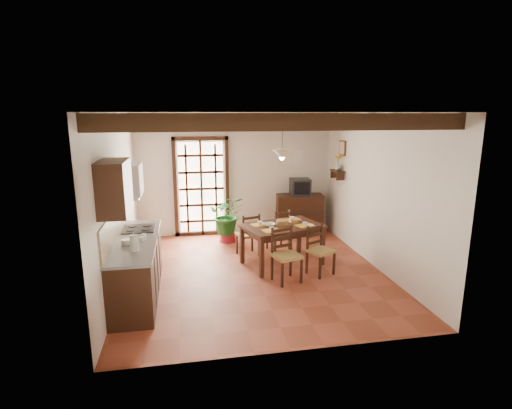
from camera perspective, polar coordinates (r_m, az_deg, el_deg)
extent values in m
plane|color=brown|center=(7.29, -0.21, -9.58)|extent=(5.00, 5.00, 0.00)
cube|color=silver|center=(9.31, -2.94, 4.33)|extent=(4.50, 0.02, 2.80)
cube|color=silver|center=(4.51, 5.40, -5.08)|extent=(4.50, 0.02, 2.80)
cube|color=silver|center=(6.85, -19.07, 0.51)|extent=(0.02, 5.00, 2.80)
cube|color=silver|center=(7.59, 16.75, 1.83)|extent=(0.02, 5.00, 2.80)
cube|color=white|center=(6.73, -0.23, 13.01)|extent=(4.50, 5.00, 0.02)
cube|color=black|center=(4.68, 4.39, 11.66)|extent=(4.50, 0.14, 0.20)
cube|color=black|center=(5.50, 2.13, 11.87)|extent=(4.50, 0.14, 0.20)
cube|color=black|center=(6.32, 0.45, 12.02)|extent=(4.50, 0.14, 0.20)
cube|color=black|center=(7.15, -0.84, 12.13)|extent=(4.50, 0.14, 0.20)
cube|color=black|center=(7.98, -1.86, 12.21)|extent=(4.50, 0.14, 0.20)
cube|color=black|center=(8.81, -2.69, 12.27)|extent=(4.50, 0.14, 0.20)
cube|color=white|center=(9.28, -7.82, 2.32)|extent=(1.01, 0.02, 2.11)
cube|color=black|center=(9.09, -8.02, 9.34)|extent=(1.26, 0.10, 0.08)
cube|color=black|center=(9.23, -11.46, 2.12)|extent=(0.08, 0.10, 2.28)
cube|color=black|center=(9.27, -4.16, 2.40)|extent=(0.08, 0.10, 2.28)
cube|color=black|center=(9.21, -7.79, 2.24)|extent=(1.01, 0.03, 2.02)
cube|color=black|center=(6.51, -16.58, -8.79)|extent=(0.60, 2.20, 0.88)
cube|color=slate|center=(6.36, -16.84, -4.93)|extent=(0.64, 2.25, 0.04)
cube|color=tan|center=(6.34, -19.54, -3.02)|extent=(0.02, 2.20, 0.50)
cube|color=black|center=(5.48, -19.56, 2.30)|extent=(0.35, 0.80, 0.70)
cube|color=white|center=(6.71, -17.67, 3.41)|extent=(0.38, 0.60, 0.50)
cube|color=silver|center=(6.76, -17.51, 1.15)|extent=(0.32, 0.55, 0.04)
cube|color=black|center=(6.88, -16.37, -3.34)|extent=(0.50, 0.55, 0.02)
cylinder|color=white|center=(5.80, -17.01, -5.34)|extent=(0.11, 0.11, 0.24)
cylinder|color=silver|center=(6.12, -18.05, -5.22)|extent=(0.14, 0.14, 0.10)
cube|color=#381C12|center=(7.43, 3.77, -3.13)|extent=(1.61, 1.28, 0.05)
cube|color=#381C12|center=(7.45, 3.76, -3.69)|extent=(1.45, 1.15, 0.10)
cube|color=#381C12|center=(8.19, 6.17, -4.44)|extent=(0.09, 0.09, 0.71)
cube|color=#381C12|center=(7.58, -2.00, -5.80)|extent=(0.09, 0.09, 0.71)
cube|color=#381C12|center=(7.58, 9.45, -5.97)|extent=(0.09, 0.09, 0.71)
cube|color=#381C12|center=(6.92, 0.82, -7.65)|extent=(0.09, 0.09, 0.71)
cube|color=#A58A46|center=(6.75, 4.40, -7.32)|extent=(0.52, 0.51, 0.05)
cube|color=black|center=(6.81, 3.69, -5.03)|extent=(0.42, 0.15, 0.47)
cube|color=black|center=(6.83, 4.37, -9.13)|extent=(0.50, 0.49, 0.46)
cube|color=#A58A46|center=(7.13, 9.24, -6.56)|extent=(0.53, 0.52, 0.05)
cube|color=black|center=(7.17, 8.38, -4.57)|extent=(0.38, 0.21, 0.44)
cube|color=black|center=(7.21, 9.18, -8.17)|extent=(0.50, 0.49, 0.43)
cube|color=#A58A46|center=(7.97, -1.17, -4.30)|extent=(0.49, 0.48, 0.05)
cube|color=black|center=(7.77, -0.67, -3.08)|extent=(0.39, 0.14, 0.44)
cube|color=black|center=(8.04, -1.16, -5.76)|extent=(0.46, 0.45, 0.43)
cube|color=#A58A46|center=(8.29, 3.19, -3.62)|extent=(0.50, 0.49, 0.05)
cube|color=black|center=(8.10, 3.81, -2.42)|extent=(0.39, 0.16, 0.44)
cube|color=black|center=(8.36, 3.18, -5.04)|extent=(0.47, 0.46, 0.43)
cube|color=gold|center=(7.14, 1.46, -3.52)|extent=(0.32, 0.24, 0.01)
cube|color=gold|center=(7.31, 6.87, -3.21)|extent=(0.32, 0.24, 0.01)
cube|color=gold|center=(7.55, 0.77, -2.58)|extent=(0.32, 0.24, 0.01)
cube|color=gold|center=(7.72, 5.91, -2.32)|extent=(0.32, 0.24, 0.01)
cylinder|color=olive|center=(7.41, 3.78, -2.55)|extent=(0.22, 0.22, 0.09)
imported|color=white|center=(7.33, 1.89, -2.90)|extent=(0.24, 0.24, 0.05)
cube|color=black|center=(9.53, 6.22, -1.30)|extent=(1.13, 0.60, 0.92)
cube|color=black|center=(9.40, 6.32, 2.54)|extent=(0.48, 0.44, 0.38)
cube|color=black|center=(9.21, 6.68, 2.32)|extent=(0.36, 0.05, 0.29)
cube|color=white|center=(9.55, 6.07, 6.61)|extent=(0.25, 0.03, 0.32)
cone|color=maroon|center=(8.91, -4.07, -4.60)|extent=(0.38, 0.38, 0.23)
imported|color=#144C19|center=(8.78, -4.12, -1.74)|extent=(2.07, 1.80, 2.23)
cube|color=black|center=(8.96, 11.57, 4.72)|extent=(0.20, 0.42, 0.03)
cube|color=black|center=(8.82, 11.95, 3.98)|extent=(0.18, 0.03, 0.18)
cube|color=black|center=(9.13, 11.15, 4.31)|extent=(0.18, 0.03, 0.18)
imported|color=#B2BFB2|center=(8.95, 11.60, 5.35)|extent=(0.15, 0.15, 0.15)
sphere|color=gold|center=(8.92, 11.66, 6.69)|extent=(0.14, 0.14, 0.14)
cylinder|color=#144C19|center=(8.94, 11.62, 5.73)|extent=(0.01, 0.01, 0.28)
cube|color=brown|center=(8.94, 12.23, 7.89)|extent=(0.03, 0.32, 0.32)
cube|color=#C3B292|center=(8.93, 12.14, 7.90)|extent=(0.01, 0.26, 0.26)
cylinder|color=black|center=(7.25, 3.78, 10.21)|extent=(0.01, 0.01, 0.70)
cone|color=beige|center=(7.27, 3.73, 7.30)|extent=(0.36, 0.36, 0.14)
sphere|color=#FFD88C|center=(7.28, 3.72, 6.67)|extent=(0.09, 0.09, 0.09)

